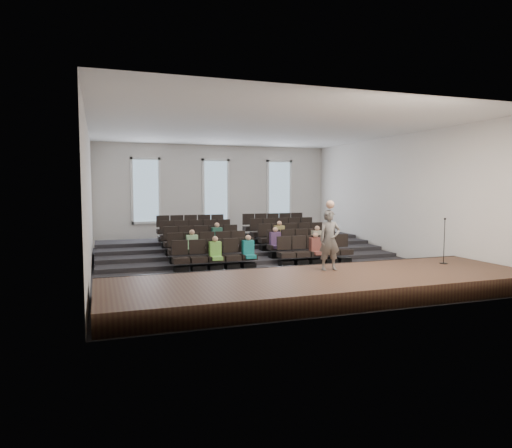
{
  "coord_description": "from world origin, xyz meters",
  "views": [
    {
      "loc": [
        -5.72,
        -15.82,
        2.88
      ],
      "look_at": [
        -0.06,
        0.5,
        1.48
      ],
      "focal_mm": 32.0,
      "sensor_mm": 36.0,
      "label": 1
    }
  ],
  "objects": [
    {
      "name": "ground",
      "position": [
        0.0,
        0.0,
        0.0
      ],
      "size": [
        14.0,
        14.0,
        0.0
      ],
      "primitive_type": "plane",
      "color": "black",
      "rests_on": "ground"
    },
    {
      "name": "ceiling",
      "position": [
        0.0,
        0.0,
        5.01
      ],
      "size": [
        12.0,
        14.0,
        0.02
      ],
      "primitive_type": "cube",
      "color": "white",
      "rests_on": "ground"
    },
    {
      "name": "wall_back",
      "position": [
        0.0,
        7.02,
        2.5
      ],
      "size": [
        12.0,
        0.04,
        5.0
      ],
      "primitive_type": "cube",
      "color": "silver",
      "rests_on": "ground"
    },
    {
      "name": "wall_front",
      "position": [
        0.0,
        -7.02,
        2.5
      ],
      "size": [
        12.0,
        0.04,
        5.0
      ],
      "primitive_type": "cube",
      "color": "silver",
      "rests_on": "ground"
    },
    {
      "name": "wall_left",
      "position": [
        -6.02,
        0.0,
        2.5
      ],
      "size": [
        0.04,
        14.0,
        5.0
      ],
      "primitive_type": "cube",
      "color": "silver",
      "rests_on": "ground"
    },
    {
      "name": "wall_right",
      "position": [
        6.02,
        0.0,
        2.5
      ],
      "size": [
        0.04,
        14.0,
        5.0
      ],
      "primitive_type": "cube",
      "color": "silver",
      "rests_on": "ground"
    },
    {
      "name": "stage",
      "position": [
        0.0,
        -5.1,
        0.25
      ],
      "size": [
        11.8,
        3.6,
        0.5
      ],
      "primitive_type": "cube",
      "color": "#48301E",
      "rests_on": "ground"
    },
    {
      "name": "stage_lip",
      "position": [
        0.0,
        -3.33,
        0.25
      ],
      "size": [
        11.8,
        0.06,
        0.52
      ],
      "primitive_type": "cube",
      "color": "black",
      "rests_on": "ground"
    },
    {
      "name": "risers",
      "position": [
        0.0,
        3.17,
        0.2
      ],
      "size": [
        11.8,
        4.8,
        0.6
      ],
      "color": "black",
      "rests_on": "ground"
    },
    {
      "name": "seating_rows",
      "position": [
        -0.0,
        1.54,
        0.68
      ],
      "size": [
        6.8,
        4.7,
        1.67
      ],
      "color": "black",
      "rests_on": "ground"
    },
    {
      "name": "windows",
      "position": [
        0.0,
        6.95,
        2.7
      ],
      "size": [
        8.44,
        0.1,
        3.24
      ],
      "color": "white",
      "rests_on": "wall_back"
    },
    {
      "name": "audience",
      "position": [
        0.0,
        0.32,
        0.81
      ],
      "size": [
        5.45,
        2.64,
        1.1
      ],
      "color": "#72BE4C",
      "rests_on": "seating_rows"
    },
    {
      "name": "speaker",
      "position": [
        0.52,
        -4.28,
        1.36
      ],
      "size": [
        0.67,
        0.48,
        1.73
      ],
      "primitive_type": "imported",
      "rotation": [
        0.0,
        0.0,
        -0.11
      ],
      "color": "slate",
      "rests_on": "stage"
    },
    {
      "name": "mic_stand",
      "position": [
        4.41,
        -4.46,
        0.92
      ],
      "size": [
        0.24,
        0.24,
        1.43
      ],
      "color": "black",
      "rests_on": "stage"
    }
  ]
}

